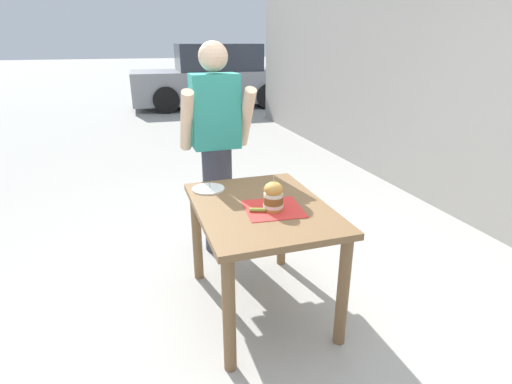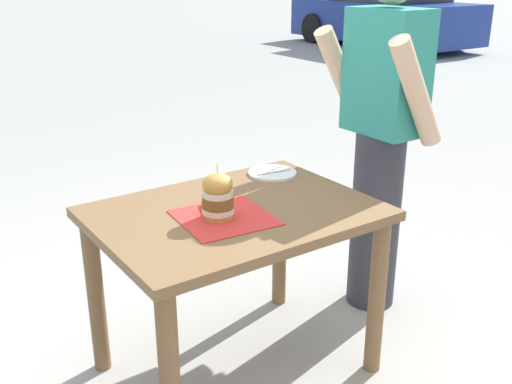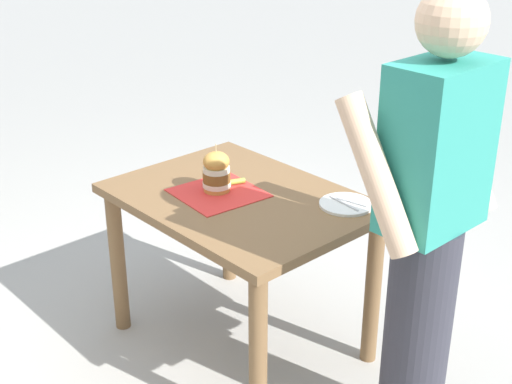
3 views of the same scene
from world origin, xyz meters
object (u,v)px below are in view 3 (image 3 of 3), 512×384
(sandwich, at_px, (216,172))
(side_plate_with_forks, at_px, (346,204))
(diner_across_table, at_px, (428,229))
(pickle_spear, at_px, (234,182))
(patio_table, at_px, (240,223))

(sandwich, xyz_separation_m, side_plate_with_forks, (-0.30, 0.47, -0.08))
(sandwich, relative_size, side_plate_with_forks, 0.95)
(side_plate_with_forks, relative_size, diner_across_table, 0.13)
(diner_across_table, bearing_deg, pickle_spear, -88.54)
(side_plate_with_forks, xyz_separation_m, diner_across_table, (0.18, 0.50, 0.14))
(diner_across_table, bearing_deg, patio_table, -84.80)
(pickle_spear, bearing_deg, sandwich, -1.30)
(patio_table, relative_size, sandwich, 5.09)
(patio_table, bearing_deg, diner_across_table, 95.20)
(pickle_spear, xyz_separation_m, diner_across_table, (-0.02, 0.97, 0.13))
(patio_table, xyz_separation_m, side_plate_with_forks, (-0.25, 0.37, 0.13))
(side_plate_with_forks, height_order, diner_across_table, diner_across_table)
(pickle_spear, relative_size, diner_across_table, 0.06)
(patio_table, xyz_separation_m, diner_across_table, (-0.08, 0.87, 0.27))
(sandwich, distance_m, diner_across_table, 0.98)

